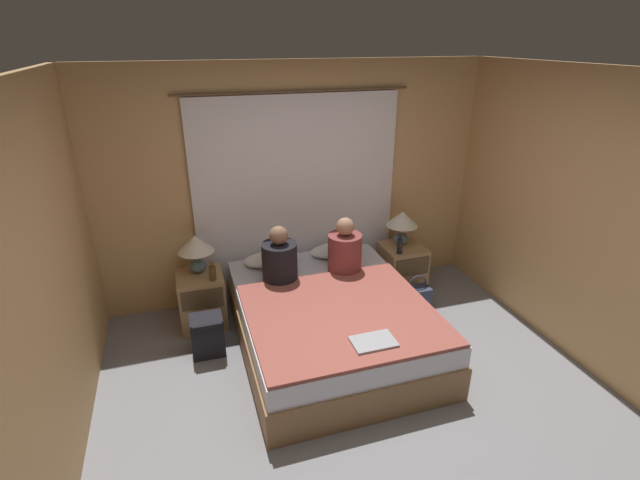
{
  "coord_description": "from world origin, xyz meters",
  "views": [
    {
      "loc": [
        -1.19,
        -2.57,
        2.7
      ],
      "look_at": [
        0.0,
        1.19,
        0.96
      ],
      "focal_mm": 26.0,
      "sensor_mm": 36.0,
      "label": 1
    }
  ],
  "objects_px": {
    "pillow_left": "(272,259)",
    "person_right_in_bed": "(345,250)",
    "lamp_left": "(196,247)",
    "lamp_right": "(402,222)",
    "person_left_in_bed": "(280,259)",
    "handbag_on_floor": "(416,297)",
    "nightstand_left": "(202,299)",
    "pillow_right": "(337,250)",
    "beer_bottle_on_right_stand": "(400,246)",
    "bed": "(330,322)",
    "laptop_on_bed": "(373,342)",
    "nightstand_right": "(402,269)",
    "backpack_on_floor": "(207,333)",
    "beer_bottle_on_left_stand": "(213,273)"
  },
  "relations": [
    {
      "from": "bed",
      "to": "beer_bottle_on_right_stand",
      "type": "relative_size",
      "value": 9.3
    },
    {
      "from": "bed",
      "to": "nightstand_left",
      "type": "relative_size",
      "value": 3.8
    },
    {
      "from": "beer_bottle_on_right_stand",
      "to": "handbag_on_floor",
      "type": "distance_m",
      "value": 0.58
    },
    {
      "from": "person_left_in_bed",
      "to": "person_right_in_bed",
      "type": "relative_size",
      "value": 0.99
    },
    {
      "from": "person_left_in_bed",
      "to": "beer_bottle_on_right_stand",
      "type": "bearing_deg",
      "value": 5.37
    },
    {
      "from": "bed",
      "to": "lamp_left",
      "type": "distance_m",
      "value": 1.49
    },
    {
      "from": "lamp_right",
      "to": "nightstand_left",
      "type": "bearing_deg",
      "value": -177.95
    },
    {
      "from": "pillow_left",
      "to": "laptop_on_bed",
      "type": "relative_size",
      "value": 1.74
    },
    {
      "from": "handbag_on_floor",
      "to": "bed",
      "type": "bearing_deg",
      "value": -162.22
    },
    {
      "from": "nightstand_left",
      "to": "beer_bottle_on_right_stand",
      "type": "bearing_deg",
      "value": -3.67
    },
    {
      "from": "nightstand_right",
      "to": "lamp_right",
      "type": "xyz_separation_m",
      "value": [
        0.0,
        0.08,
        0.54
      ]
    },
    {
      "from": "lamp_left",
      "to": "beer_bottle_on_right_stand",
      "type": "relative_size",
      "value": 1.74
    },
    {
      "from": "person_right_in_bed",
      "to": "laptop_on_bed",
      "type": "relative_size",
      "value": 1.69
    },
    {
      "from": "nightstand_right",
      "to": "person_left_in_bed",
      "type": "bearing_deg",
      "value": -169.89
    },
    {
      "from": "person_left_in_bed",
      "to": "backpack_on_floor",
      "type": "distance_m",
      "value": 0.95
    },
    {
      "from": "nightstand_left",
      "to": "pillow_right",
      "type": "xyz_separation_m",
      "value": [
        1.47,
        0.1,
        0.29
      ]
    },
    {
      "from": "lamp_left",
      "to": "laptop_on_bed",
      "type": "distance_m",
      "value": 2.0
    },
    {
      "from": "bed",
      "to": "laptop_on_bed",
      "type": "xyz_separation_m",
      "value": [
        0.09,
        -0.77,
        0.3
      ]
    },
    {
      "from": "person_left_in_bed",
      "to": "person_right_in_bed",
      "type": "xyz_separation_m",
      "value": [
        0.67,
        -0.0,
        0.0
      ]
    },
    {
      "from": "person_right_in_bed",
      "to": "beer_bottle_on_right_stand",
      "type": "bearing_deg",
      "value": 10.56
    },
    {
      "from": "pillow_left",
      "to": "laptop_on_bed",
      "type": "height_order",
      "value": "pillow_left"
    },
    {
      "from": "nightstand_left",
      "to": "person_left_in_bed",
      "type": "xyz_separation_m",
      "value": [
        0.75,
        -0.26,
        0.46
      ]
    },
    {
      "from": "bed",
      "to": "lamp_left",
      "type": "bearing_deg",
      "value": 143.71
    },
    {
      "from": "handbag_on_floor",
      "to": "nightstand_left",
      "type": "bearing_deg",
      "value": 170.17
    },
    {
      "from": "nightstand_right",
      "to": "person_left_in_bed",
      "type": "distance_m",
      "value": 1.56
    },
    {
      "from": "person_left_in_bed",
      "to": "pillow_right",
      "type": "bearing_deg",
      "value": 26.99
    },
    {
      "from": "pillow_right",
      "to": "beer_bottle_on_left_stand",
      "type": "relative_size",
      "value": 2.88
    },
    {
      "from": "nightstand_left",
      "to": "laptop_on_bed",
      "type": "relative_size",
      "value": 1.62
    },
    {
      "from": "lamp_left",
      "to": "lamp_right",
      "type": "height_order",
      "value": "same"
    },
    {
      "from": "pillow_left",
      "to": "pillow_right",
      "type": "relative_size",
      "value": 1.0
    },
    {
      "from": "lamp_left",
      "to": "handbag_on_floor",
      "type": "bearing_deg",
      "value": -11.82
    },
    {
      "from": "lamp_right",
      "to": "laptop_on_bed",
      "type": "xyz_separation_m",
      "value": [
        -1.02,
        -1.58,
        -0.27
      ]
    },
    {
      "from": "person_left_in_bed",
      "to": "beer_bottle_on_left_stand",
      "type": "relative_size",
      "value": 2.77
    },
    {
      "from": "beer_bottle_on_right_stand",
      "to": "backpack_on_floor",
      "type": "xyz_separation_m",
      "value": [
        -2.1,
        -0.38,
        -0.42
      ]
    },
    {
      "from": "lamp_left",
      "to": "lamp_right",
      "type": "relative_size",
      "value": 1.0
    },
    {
      "from": "pillow_left",
      "to": "beer_bottle_on_right_stand",
      "type": "height_order",
      "value": "beer_bottle_on_right_stand"
    },
    {
      "from": "bed",
      "to": "pillow_left",
      "type": "relative_size",
      "value": 3.54
    },
    {
      "from": "pillow_left",
      "to": "person_left_in_bed",
      "type": "xyz_separation_m",
      "value": [
        0.0,
        -0.37,
        0.17
      ]
    },
    {
      "from": "nightstand_left",
      "to": "beer_bottle_on_right_stand",
      "type": "height_order",
      "value": "beer_bottle_on_right_stand"
    },
    {
      "from": "lamp_left",
      "to": "bed",
      "type": "bearing_deg",
      "value": -36.29
    },
    {
      "from": "bed",
      "to": "nightstand_right",
      "type": "xyz_separation_m",
      "value": [
        1.11,
        0.74,
        0.02
      ]
    },
    {
      "from": "nightstand_left",
      "to": "laptop_on_bed",
      "type": "bearing_deg",
      "value": -51.39
    },
    {
      "from": "lamp_right",
      "to": "pillow_left",
      "type": "relative_size",
      "value": 0.66
    },
    {
      "from": "beer_bottle_on_right_stand",
      "to": "handbag_on_floor",
      "type": "xyz_separation_m",
      "value": [
        0.11,
        -0.25,
        -0.51
      ]
    },
    {
      "from": "pillow_right",
      "to": "backpack_on_floor",
      "type": "xyz_separation_m",
      "value": [
        -1.47,
        -0.62,
        -0.35
      ]
    },
    {
      "from": "lamp_left",
      "to": "backpack_on_floor",
      "type": "xyz_separation_m",
      "value": [
        0.0,
        -0.6,
        -0.6
      ]
    },
    {
      "from": "pillow_left",
      "to": "beer_bottle_on_right_stand",
      "type": "xyz_separation_m",
      "value": [
        1.35,
        -0.24,
        0.07
      ]
    },
    {
      "from": "person_left_in_bed",
      "to": "laptop_on_bed",
      "type": "distance_m",
      "value": 1.33
    },
    {
      "from": "pillow_left",
      "to": "person_right_in_bed",
      "type": "xyz_separation_m",
      "value": [
        0.67,
        -0.37,
        0.17
      ]
    },
    {
      "from": "bed",
      "to": "pillow_right",
      "type": "xyz_separation_m",
      "value": [
        0.36,
        0.84,
        0.32
      ]
    }
  ]
}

